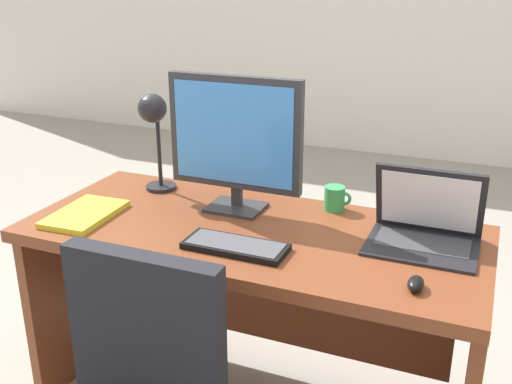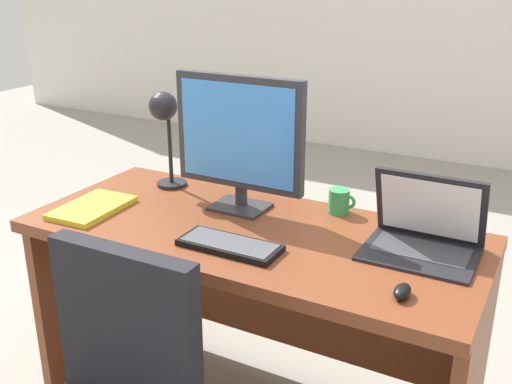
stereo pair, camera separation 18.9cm
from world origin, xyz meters
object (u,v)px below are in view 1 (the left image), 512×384
book (85,214)px  desk (257,278)px  laptop (426,220)px  monitor (235,137)px  mouse (416,284)px  coffee_mug (335,198)px  desk_lamp (154,121)px  keyboard (236,246)px

book → desk: bearing=16.8°
laptop → book: bearing=-167.5°
desk → monitor: size_ratio=3.15×
monitor → mouse: 0.82m
coffee_mug → monitor: bearing=-158.0°
desk → desk_lamp: size_ratio=4.01×
desk → laptop: bearing=7.7°
desk → keyboard: (0.01, -0.21, 0.22)m
desk → mouse: bearing=-23.5°
laptop → desk_lamp: size_ratio=0.88×
laptop → desk_lamp: bearing=175.7°
desk_lamp → coffee_mug: bearing=6.2°
keyboard → coffee_mug: size_ratio=3.26×
monitor → book: monitor is taller
desk → mouse: size_ratio=19.60×
keyboard → coffee_mug: bearing=65.9°
desk → monitor: (-0.12, 0.09, 0.48)m
monitor → coffee_mug: bearing=22.0°
keyboard → desk_lamp: (-0.50, 0.36, 0.27)m
monitor → mouse: bearing=-26.2°
monitor → desk_lamp: bearing=170.8°
laptop → coffee_mug: laptop is taller
book → coffee_mug: (0.80, 0.41, 0.03)m
desk_lamp → book: size_ratio=1.27×
monitor → laptop: size_ratio=1.45×
laptop → coffee_mug: size_ratio=3.39×
laptop → keyboard: bearing=-152.0°
keyboard → laptop: bearing=28.0°
monitor → coffee_mug: size_ratio=4.91×
laptop → mouse: (0.02, -0.32, -0.06)m
monitor → laptop: (0.67, -0.02, -0.20)m
desk → keyboard: bearing=-86.0°
mouse → monitor: bearing=153.8°
monitor → laptop: bearing=-1.6°
desk → coffee_mug: 0.40m
laptop → mouse: laptop is taller
keyboard → desk: bearing=94.0°
laptop → desk_lamp: desk_lamp is taller
keyboard → mouse: size_ratio=4.14×
keyboard → desk_lamp: bearing=144.2°
mouse → coffee_mug: bearing=127.2°
desk_lamp → keyboard: bearing=-35.8°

